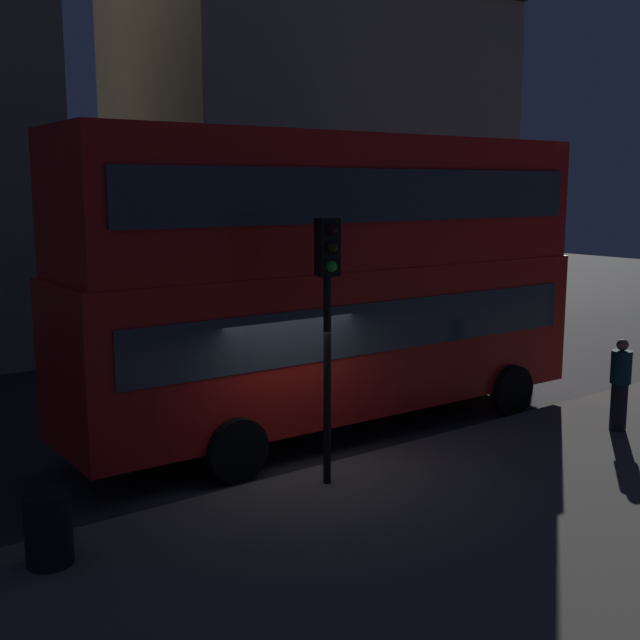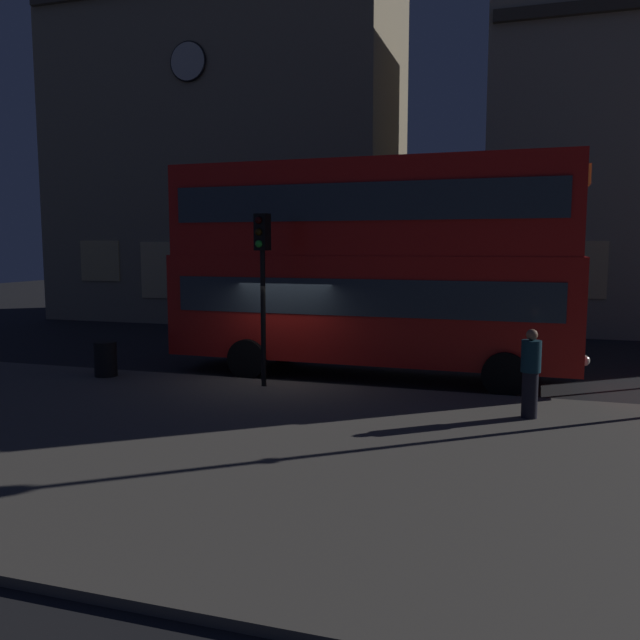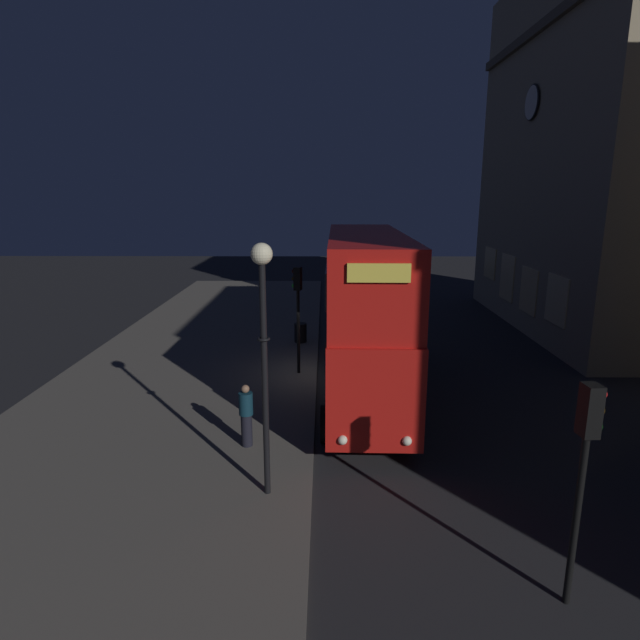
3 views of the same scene
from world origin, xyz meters
The scene contains 7 objects.
ground_plane centered at (0.00, 0.00, 0.00)m, with size 80.00×80.00×0.00m, color #232326.
sidewalk_slab centered at (0.00, -5.30, 0.06)m, with size 44.00×9.78×0.12m, color #5B564F.
building_with_clock centered at (-7.84, 13.70, 8.79)m, with size 15.67×7.98×17.58m.
double_decker_bus centered at (1.86, 1.23, 3.08)m, with size 10.64×2.94×5.55m.
traffic_light_near_kerb centered at (-0.12, -1.13, 3.04)m, with size 0.37×0.39×4.07m.
pedestrian centered at (5.90, -2.23, 1.01)m, with size 0.38×0.38×1.74m.
litter_bin centered at (-4.43, -1.23, 0.56)m, with size 0.57×0.57×0.88m, color black.
Camera 2 is at (5.68, -15.15, 3.45)m, focal length 36.28 mm.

